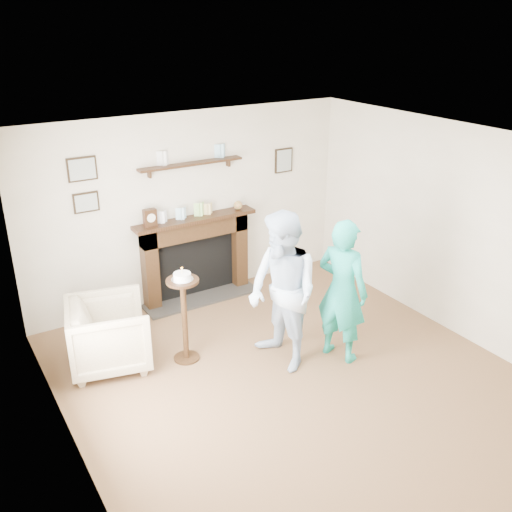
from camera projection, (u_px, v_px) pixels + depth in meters
The scene contains 6 objects.
ground at pixel (298, 384), 6.00m from camera, with size 5.00×5.00×0.00m, color brown.
room_shell at pixel (264, 220), 5.91m from camera, with size 4.54×5.02×2.52m.
armchair at pixel (112, 364), 6.34m from camera, with size 0.83×0.85×0.77m, color tan.
man at pixel (281, 362), 6.37m from camera, with size 0.85×0.66×1.76m, color #AAB8D5.
woman at pixel (338, 355), 6.51m from camera, with size 0.60×0.39×1.64m, color #1EAB94.
pedestal_table at pixel (184, 304), 6.17m from camera, with size 0.35×0.35×1.13m.
Camera 1 is at (-2.99, -4.03, 3.59)m, focal length 40.00 mm.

